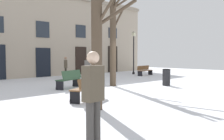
% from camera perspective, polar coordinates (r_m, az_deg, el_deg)
% --- Properties ---
extents(ground_plane, '(37.24, 37.24, 0.00)m').
position_cam_1_polar(ground_plane, '(12.57, 6.13, -4.25)').
color(ground_plane, white).
extents(building_facade, '(23.27, 0.60, 6.87)m').
position_cam_1_polar(building_facade, '(20.03, -16.09, 8.45)').
color(building_facade, tan).
rests_on(building_facade, ground).
extents(tree_foreground, '(1.59, 1.51, 5.22)m').
position_cam_1_polar(tree_foreground, '(7.59, -3.31, 9.23)').
color(tree_foreground, '#4C3D2D').
rests_on(tree_foreground, ground).
extents(tree_center, '(1.29, 2.39, 5.75)m').
position_cam_1_polar(tree_center, '(13.43, 0.39, 8.98)').
color(tree_center, '#4C3D2D').
rests_on(tree_center, ground).
extents(streetlamp, '(0.30, 0.30, 3.82)m').
position_cam_1_polar(streetlamp, '(21.82, 5.07, 5.15)').
color(streetlamp, black).
rests_on(streetlamp, ground).
extents(litter_bin, '(0.46, 0.46, 0.92)m').
position_cam_1_polar(litter_bin, '(13.89, 12.57, -1.65)').
color(litter_bin, black).
rests_on(litter_bin, ground).
extents(bench_back_to_back_left, '(1.84, 1.10, 0.86)m').
position_cam_1_polar(bench_back_to_back_left, '(9.24, -5.69, -4.15)').
color(bench_back_to_back_left, brown).
rests_on(bench_back_to_back_left, ground).
extents(bench_far_corner, '(1.84, 0.65, 0.82)m').
position_cam_1_polar(bench_far_corner, '(20.63, 7.64, -0.07)').
color(bench_far_corner, brown).
rests_on(bench_far_corner, ground).
extents(bench_by_litter_bin, '(1.64, 1.00, 0.93)m').
position_cam_1_polar(bench_by_litter_bin, '(12.59, -9.92, -2.14)').
color(bench_by_litter_bin, '#2D4C33').
rests_on(bench_by_litter_bin, ground).
extents(person_near_bench, '(0.41, 0.43, 1.57)m').
position_cam_1_polar(person_near_bench, '(17.58, -5.76, 0.75)').
color(person_near_bench, black).
rests_on(person_near_bench, ground).
extents(person_crossing_plaza, '(0.38, 0.44, 1.59)m').
position_cam_1_polar(person_crossing_plaza, '(18.10, -10.76, 0.83)').
color(person_crossing_plaza, '#2D271E').
rests_on(person_crossing_plaza, ground).
extents(person_strolling, '(0.40, 0.25, 1.75)m').
position_cam_1_polar(person_strolling, '(4.48, -4.41, -5.53)').
color(person_strolling, '#403D3A').
rests_on(person_strolling, ground).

